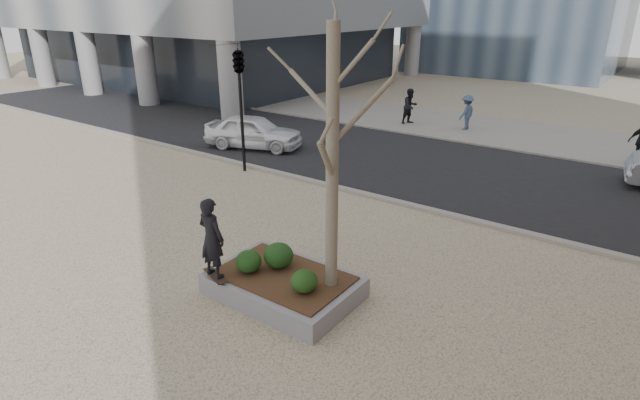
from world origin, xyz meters
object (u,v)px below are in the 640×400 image
Objects in this scene: skateboarder at (212,238)px; planter at (284,286)px; skateboard at (215,277)px; police_car at (254,131)px.

planter is at bearing -141.19° from skateboarder.
skateboard is 0.46× the size of skateboarder.
police_car is at bearing 148.67° from skateboard.
skateboard reaches higher than planter.
skateboarder is (0.00, 0.00, 0.89)m from skateboard.
planter is 1.82m from skateboarder.
skateboarder is at bearing -141.34° from planter.
skateboard is at bearing -141.34° from planter.
skateboarder reaches higher than skateboard.
skateboard is 0.89m from skateboarder.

